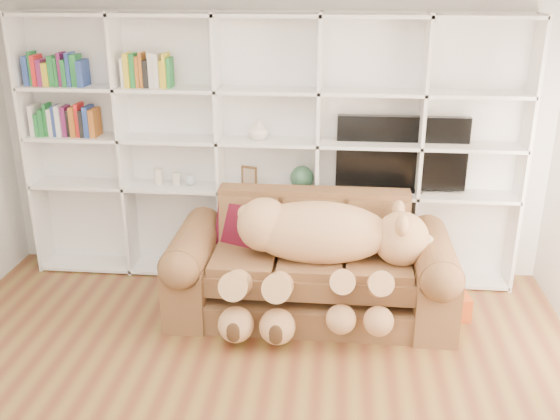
# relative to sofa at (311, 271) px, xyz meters

# --- Properties ---
(wall_back) EXTENTS (5.00, 0.02, 2.70)m
(wall_back) POSITION_rel_sofa_xyz_m (-0.42, 0.84, 0.98)
(wall_back) COLOR silver
(wall_back) RESTS_ON floor
(bookshelf) EXTENTS (4.43, 0.35, 2.40)m
(bookshelf) POSITION_rel_sofa_xyz_m (-0.66, 0.71, 0.94)
(bookshelf) COLOR white
(bookshelf) RESTS_ON floor
(sofa) EXTENTS (2.30, 0.99, 0.97)m
(sofa) POSITION_rel_sofa_xyz_m (0.00, 0.00, 0.00)
(sofa) COLOR brown
(sofa) RESTS_ON floor
(teddy_bear) EXTENTS (1.68, 0.93, 0.97)m
(teddy_bear) POSITION_rel_sofa_xyz_m (0.07, -0.19, 0.30)
(teddy_bear) COLOR tan
(teddy_bear) RESTS_ON sofa
(throw_pillow) EXTENTS (0.43, 0.34, 0.40)m
(throw_pillow) POSITION_rel_sofa_xyz_m (-0.63, 0.16, 0.31)
(throw_pillow) COLOR maroon
(throw_pillow) RESTS_ON sofa
(gift_box) EXTENTS (0.29, 0.27, 0.20)m
(gift_box) POSITION_rel_sofa_xyz_m (1.19, 0.00, -0.26)
(gift_box) COLOR #CF511B
(gift_box) RESTS_ON floor
(tv) EXTENTS (1.14, 0.18, 0.67)m
(tv) POSITION_rel_sofa_xyz_m (0.75, 0.70, 0.83)
(tv) COLOR black
(tv) RESTS_ON bookshelf
(picture_frame) EXTENTS (0.15, 0.07, 0.19)m
(picture_frame) POSITION_rel_sofa_xyz_m (-0.60, 0.65, 0.60)
(picture_frame) COLOR #54371C
(picture_frame) RESTS_ON bookshelf
(green_vase) EXTENTS (0.21, 0.21, 0.21)m
(green_vase) POSITION_rel_sofa_xyz_m (-0.13, 0.65, 0.61)
(green_vase) COLOR #2D573D
(green_vase) RESTS_ON bookshelf
(figurine_tall) EXTENTS (0.09, 0.09, 0.15)m
(figurine_tall) POSITION_rel_sofa_xyz_m (-1.45, 0.65, 0.58)
(figurine_tall) COLOR silver
(figurine_tall) RESTS_ON bookshelf
(figurine_short) EXTENTS (0.08, 0.08, 0.12)m
(figurine_short) POSITION_rel_sofa_xyz_m (-1.28, 0.65, 0.56)
(figurine_short) COLOR silver
(figurine_short) RESTS_ON bookshelf
(snow_globe) EXTENTS (0.09, 0.09, 0.09)m
(snow_globe) POSITION_rel_sofa_xyz_m (-1.15, 0.65, 0.55)
(snow_globe) COLOR silver
(snow_globe) RESTS_ON bookshelf
(shelf_vase) EXTENTS (0.23, 0.23, 0.19)m
(shelf_vase) POSITION_rel_sofa_xyz_m (-0.51, 0.65, 1.04)
(shelf_vase) COLOR silver
(shelf_vase) RESTS_ON bookshelf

